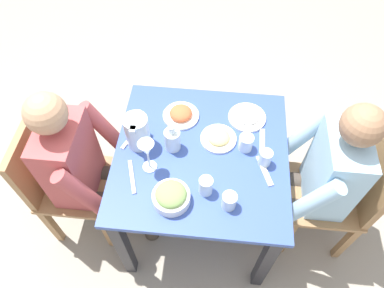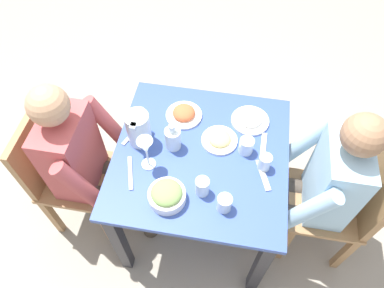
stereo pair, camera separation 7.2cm
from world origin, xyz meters
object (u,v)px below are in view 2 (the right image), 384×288
Objects in this scene: plate_yoghurt at (250,120)px; chair_far at (63,170)px; salad_bowl at (167,195)px; oil_carafe at (173,139)px; chair_near at (344,203)px; diner_near at (313,184)px; water_pitcher at (138,128)px; dining_table at (201,168)px; plate_rice_curry at (184,114)px; water_glass_far_left at (202,187)px; diner_far at (91,162)px; water_glass_center at (246,146)px; water_glass_near_left at (265,162)px; wine_glass at (146,148)px; plate_fries at (219,139)px; water_glass_far_right at (224,203)px.

chair_far is at bearing 107.49° from plate_yoghurt.
salad_bowl is 0.30m from oil_carafe.
chair_near is 0.75× the size of diner_near.
water_pitcher is (0.03, 1.10, 0.37)m from chair_near.
oil_carafe reaches higher than dining_table.
chair_far is 4.34× the size of plate_yoghurt.
diner_near is at bearing -92.07° from oil_carafe.
diner_near is 0.76m from plate_rice_curry.
chair_far is 0.89m from water_glass_far_left.
chair_near is (-0.00, -0.78, -0.13)m from dining_table.
water_pitcher reaches higher than water_glass_far_left.
diner_near is at bearing -87.18° from chair_far.
water_glass_center is at bearing -81.10° from diner_far.
diner_far reaches higher than water_glass_far_left.
dining_table is at bearing -83.15° from diner_far.
chair_near reaches higher than plate_rice_curry.
water_glass_near_left is 0.45× the size of wine_glass.
water_glass_near_left is at bearing -59.74° from salad_bowl.
plate_rice_curry reaches higher than plate_yoghurt.
water_glass_center is (0.02, -0.53, -0.05)m from water_pitcher.
dining_table is 5.26× the size of oil_carafe.
chair_far is 1.06m from water_glass_center.
salad_bowl is at bearing 134.93° from water_glass_center.
dining_table is at bearing 137.92° from plate_yoghurt.
water_pitcher is 0.18m from oil_carafe.
oil_carafe is at bearing 94.95° from water_glass_center.
water_glass_far_left is at bearing 157.78° from plate_yoghurt.
salad_bowl is at bearing -142.45° from wine_glass.
dining_table is 8.85× the size of water_glass_far_left.
diner_far is 0.91m from water_glass_near_left.
plate_fries is 1.88× the size of water_glass_far_left.
diner_near is 0.54m from water_glass_far_right.
wine_glass is (-0.10, 0.82, 0.27)m from diner_near.
plate_rice_curry is at bearing -4.84° from oil_carafe.
chair_far is 8.88× the size of water_glass_far_left.
plate_yoghurt is 0.29m from water_glass_near_left.
plate_rice_curry is at bearing 93.80° from plate_yoghurt.
water_glass_far_left is at bearing -102.74° from diner_far.
water_glass_near_left is 0.53× the size of oil_carafe.
diner_near is 11.90× the size of water_glass_far_left.
chair_far reaches higher than plate_fries.
salad_bowl is 0.49m from water_glass_near_left.
diner_near is 0.93m from water_pitcher.
diner_far is at bearing 92.78° from water_glass_near_left.
chair_near is at bearing -91.75° from water_pitcher.
water_glass_center is (0.12, -0.80, 0.17)m from diner_far.
diner_far is 0.43m from wine_glass.
chair_far is 0.72m from oil_carafe.
water_glass_far_right is 0.43m from wine_glass.
diner_near is 0.76m from salad_bowl.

